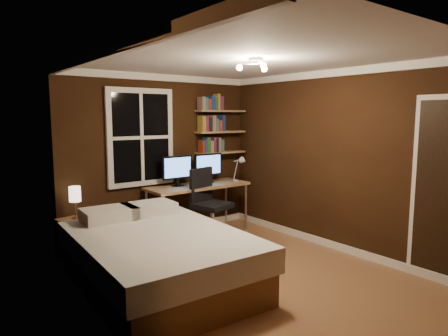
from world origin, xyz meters
TOP-DOWN VIEW (x-y plane):
  - floor at (0.00, 0.00)m, footprint 4.20×4.20m
  - wall_back at (0.00, 2.10)m, footprint 3.20×0.04m
  - wall_left at (-1.60, 0.00)m, footprint 0.04×4.20m
  - wall_right at (1.60, 0.00)m, footprint 0.04×4.20m
  - ceiling at (0.00, 0.00)m, footprint 3.20×4.20m
  - window at (-0.35, 2.06)m, footprint 1.06×0.06m
  - ceiling_fixture at (0.00, -0.10)m, footprint 0.44×0.44m
  - bookshelf_lower at (1.08, 1.98)m, footprint 0.92×0.22m
  - books_row_lower at (1.08, 1.98)m, footprint 0.48×0.16m
  - bookshelf_middle at (1.08, 1.98)m, footprint 0.92×0.22m
  - books_row_middle at (1.08, 1.98)m, footprint 0.42×0.16m
  - bookshelf_upper at (1.08, 1.98)m, footprint 0.92×0.22m
  - books_row_upper at (1.08, 1.98)m, footprint 0.42×0.16m
  - bed at (-1.00, 0.35)m, footprint 1.72×2.31m
  - nightstand at (-1.42, 1.85)m, footprint 0.49×0.49m
  - bedside_lamp at (-1.42, 1.85)m, footprint 0.15×0.15m
  - radiator at (-0.35, 2.00)m, footprint 0.36×0.13m
  - desk at (0.47, 1.77)m, footprint 1.66×0.62m
  - monitor_left at (0.15, 1.85)m, footprint 0.51×0.12m
  - monitor_right at (0.73, 1.85)m, footprint 0.51×0.12m
  - desk_lamp at (1.17, 1.60)m, footprint 0.14×0.32m
  - office_chair at (0.41, 1.37)m, footprint 0.60×0.60m

SIDE VIEW (x-z plane):
  - floor at x=0.00m, z-range 0.00..0.00m
  - nightstand at x=-1.42m, z-range 0.00..0.52m
  - radiator at x=-0.35m, z-range 0.00..0.54m
  - bed at x=-1.00m, z-range -0.06..0.71m
  - office_chair at x=0.41m, z-range -0.12..0.97m
  - desk at x=0.47m, z-range 0.33..1.12m
  - bedside_lamp at x=-1.42m, z-range 0.52..0.95m
  - desk_lamp at x=1.17m, z-range 0.79..1.23m
  - monitor_left at x=0.15m, z-range 0.79..1.26m
  - monitor_right at x=0.73m, z-range 0.79..1.26m
  - wall_back at x=0.00m, z-range 0.00..2.50m
  - wall_left at x=-1.60m, z-range 0.00..2.50m
  - wall_right at x=1.60m, z-range 0.00..2.50m
  - bookshelf_lower at x=1.08m, z-range 1.24..1.26m
  - books_row_lower at x=1.08m, z-range 1.26..1.49m
  - window at x=-0.35m, z-range 0.82..2.28m
  - bookshelf_middle at x=1.08m, z-range 1.59..1.61m
  - books_row_middle at x=1.08m, z-range 1.61..1.84m
  - bookshelf_upper at x=1.08m, z-range 1.94..1.96m
  - books_row_upper at x=1.08m, z-range 1.96..2.20m
  - ceiling_fixture at x=0.00m, z-range 2.31..2.49m
  - ceiling at x=0.00m, z-range 2.49..2.51m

